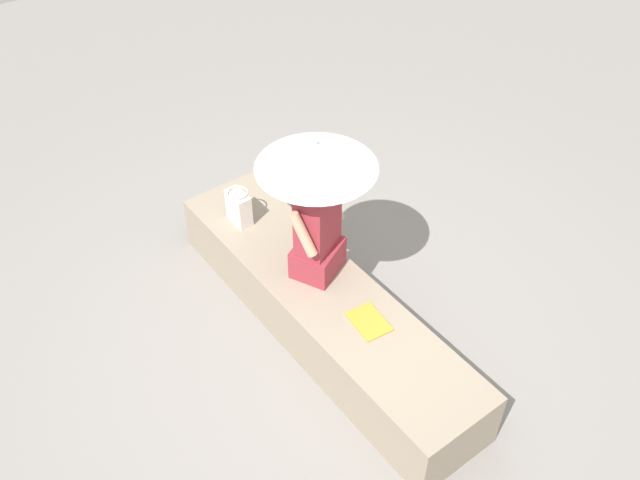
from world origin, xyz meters
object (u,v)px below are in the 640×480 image
Objects in this scene: person_seated at (318,227)px; magazine at (369,322)px; handbag_black at (239,207)px; parasol at (316,155)px.

person_seated is 0.71m from magazine.
person_seated is at bearing -176.16° from magazine.
handbag_black is at bearing -168.24° from person_seated.
parasol is 1.07m from handbag_black.
person_seated reaches higher than magazine.
parasol is at bearing -179.08° from magazine.
magazine is at bearing -2.91° from person_seated.
magazine is (0.59, -0.03, -0.38)m from person_seated.
parasol is 1.12m from magazine.
person_seated is 3.26× the size of handbag_black.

